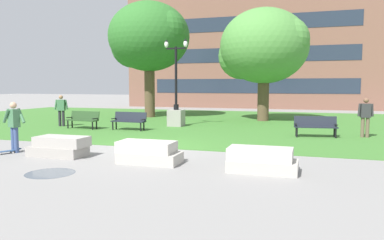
% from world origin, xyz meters
% --- Properties ---
extents(ground_plane, '(140.00, 140.00, 0.00)m').
position_xyz_m(ground_plane, '(0.00, 0.00, 0.00)').
color(ground_plane, gray).
extents(grass_lawn, '(40.00, 20.00, 0.02)m').
position_xyz_m(grass_lawn, '(0.00, 10.00, 0.01)').
color(grass_lawn, '#3D752D').
rests_on(grass_lawn, ground).
extents(concrete_block_center, '(1.89, 0.90, 0.64)m').
position_xyz_m(concrete_block_center, '(-1.94, -2.32, 0.31)').
color(concrete_block_center, '#9E9991').
rests_on(concrete_block_center, ground).
extents(concrete_block_left, '(1.83, 0.90, 0.64)m').
position_xyz_m(concrete_block_left, '(1.21, -2.45, 0.31)').
color(concrete_block_left, '#B2ADA3').
rests_on(concrete_block_left, ground).
extents(concrete_block_right, '(1.80, 0.90, 0.64)m').
position_xyz_m(concrete_block_right, '(4.50, -2.58, 0.31)').
color(concrete_block_right, '#B2ADA3').
rests_on(concrete_block_right, ground).
extents(person_skateboarder, '(0.91, 0.39, 1.71)m').
position_xyz_m(person_skateboarder, '(-3.82, -2.20, 0.97)').
color(person_skateboarder, '#384C7A').
rests_on(person_skateboarder, ground).
extents(skateboard, '(0.59, 1.01, 0.14)m').
position_xyz_m(skateboard, '(-3.92, -2.54, 0.09)').
color(skateboard, '#2D4C75').
rests_on(skateboard, ground).
extents(puddle, '(1.26, 1.26, 0.01)m').
position_xyz_m(puddle, '(-0.68, -4.39, 0.00)').
color(puddle, '#47515B').
rests_on(puddle, ground).
extents(park_bench_near_left, '(1.83, 0.64, 0.90)m').
position_xyz_m(park_bench_near_left, '(-3.00, 4.58, 0.54)').
color(park_bench_near_left, '#1E232D').
rests_on(park_bench_near_left, grass_lawn).
extents(park_bench_near_right, '(1.85, 0.76, 0.90)m').
position_xyz_m(park_bench_near_right, '(5.92, 4.73, 0.54)').
color(park_bench_near_right, '#1E232D').
rests_on(park_bench_near_right, grass_lawn).
extents(park_bench_far_left, '(1.85, 0.73, 0.90)m').
position_xyz_m(park_bench_far_left, '(-5.56, 4.41, 0.54)').
color(park_bench_far_left, '#284723').
rests_on(park_bench_far_left, grass_lawn).
extents(lamp_post_right, '(1.32, 0.80, 4.74)m').
position_xyz_m(lamp_post_right, '(-1.36, 7.00, 0.99)').
color(lamp_post_right, gray).
rests_on(lamp_post_right, grass_lawn).
extents(tree_near_right, '(5.95, 5.67, 8.05)m').
position_xyz_m(tree_near_right, '(-5.26, 12.08, 5.57)').
color(tree_near_right, brown).
rests_on(tree_near_right, grass_lawn).
extents(tree_far_left, '(5.78, 5.50, 7.04)m').
position_xyz_m(tree_far_left, '(2.76, 11.66, 4.64)').
color(tree_far_left, brown).
rests_on(tree_far_left, grass_lawn).
extents(person_bystander_near_lawn, '(0.71, 0.39, 1.71)m').
position_xyz_m(person_bystander_near_lawn, '(-7.36, 5.04, 0.98)').
color(person_bystander_near_lawn, '#28282D').
rests_on(person_bystander_near_lawn, grass_lawn).
extents(person_bystander_far_lawn, '(0.66, 0.27, 1.71)m').
position_xyz_m(person_bystander_far_lawn, '(7.97, 5.24, 0.98)').
color(person_bystander_far_lawn, brown).
rests_on(person_bystander_far_lawn, grass_lawn).
extents(building_facade_distant, '(26.11, 1.03, 12.44)m').
position_xyz_m(building_facade_distant, '(0.13, 24.50, 6.21)').
color(building_facade_distant, brown).
rests_on(building_facade_distant, ground).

